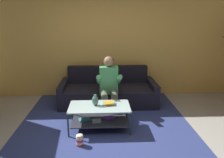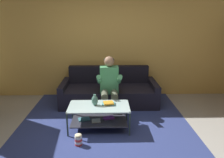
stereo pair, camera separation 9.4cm
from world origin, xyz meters
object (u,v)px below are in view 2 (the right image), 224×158
object	(u,v)px
coffee_table	(99,114)
vase	(95,100)
popcorn_tub	(78,140)
book_stack	(109,103)
person_seated_center	(109,84)
couch	(109,92)

from	to	relation	value
coffee_table	vase	distance (m)	0.25
popcorn_tub	coffee_table	bearing A→B (deg)	60.92
book_stack	person_seated_center	bearing A→B (deg)	88.12
coffee_table	popcorn_tub	world-z (taller)	coffee_table
popcorn_tub	book_stack	bearing A→B (deg)	51.51
couch	person_seated_center	distance (m)	0.67
coffee_table	vase	size ratio (longest dim) A/B	5.46
vase	coffee_table	bearing A→B (deg)	-28.18
person_seated_center	popcorn_tub	distance (m)	1.44
couch	popcorn_tub	world-z (taller)	couch
vase	couch	bearing A→B (deg)	77.70
couch	popcorn_tub	bearing A→B (deg)	-105.49
couch	vase	size ratio (longest dim) A/B	11.13
couch	book_stack	bearing A→B (deg)	-91.00
coffee_table	popcorn_tub	bearing A→B (deg)	-119.08
book_stack	coffee_table	bearing A→B (deg)	-162.27
coffee_table	couch	bearing A→B (deg)	81.13
book_stack	popcorn_tub	world-z (taller)	book_stack
couch	book_stack	distance (m)	1.22
person_seated_center	book_stack	world-z (taller)	person_seated_center
vase	popcorn_tub	bearing A→B (deg)	-111.84
couch	popcorn_tub	size ratio (longest dim) A/B	10.98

